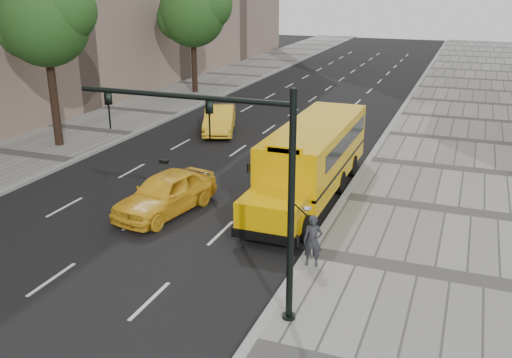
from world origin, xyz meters
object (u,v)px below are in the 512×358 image
(tree_b, at_px, (46,22))
(tree_c, at_px, (194,13))
(school_bus, at_px, (314,154))
(traffic_signal, at_px, (239,174))
(taxi_far, at_px, (220,120))
(pedestrian, at_px, (313,241))
(taxi_near, at_px, (166,193))

(tree_b, relative_size, tree_c, 1.01)
(tree_b, height_order, school_bus, tree_b)
(traffic_signal, bearing_deg, taxi_far, 116.10)
(school_bus, distance_m, taxi_far, 11.32)
(tree_b, relative_size, school_bus, 0.78)
(pedestrian, bearing_deg, traffic_signal, -118.31)
(pedestrian, bearing_deg, tree_c, 115.77)
(taxi_far, xyz_separation_m, pedestrian, (9.90, -14.66, 0.20))
(taxi_near, xyz_separation_m, taxi_far, (-3.21, 12.21, -0.03))
(tree_b, xyz_separation_m, school_bus, (14.91, -1.81, -4.95))
(tree_c, height_order, taxi_far, tree_c)
(tree_b, distance_m, traffic_signal, 19.69)
(tree_b, bearing_deg, tree_c, 89.96)
(tree_b, height_order, pedestrian, tree_b)
(school_bus, height_order, taxi_far, school_bus)
(tree_b, distance_m, school_bus, 15.82)
(pedestrian, xyz_separation_m, traffic_signal, (-1.17, -3.15, 3.10))
(tree_c, height_order, school_bus, tree_c)
(tree_b, height_order, taxi_near, tree_b)
(taxi_near, bearing_deg, taxi_far, 115.36)
(taxi_far, bearing_deg, traffic_signal, -84.35)
(traffic_signal, bearing_deg, taxi_near, 134.55)
(taxi_near, height_order, pedestrian, pedestrian)
(taxi_far, relative_size, traffic_signal, 0.75)
(taxi_far, xyz_separation_m, traffic_signal, (8.73, -17.81, 3.30))
(pedestrian, bearing_deg, taxi_near, 151.99)
(taxi_far, bearing_deg, pedestrian, -76.42)
(taxi_far, distance_m, traffic_signal, 20.11)
(tree_b, bearing_deg, taxi_near, -31.20)
(taxi_near, bearing_deg, tree_c, 124.53)
(taxi_far, bearing_deg, taxi_near, -95.72)
(taxi_near, relative_size, taxi_far, 1.01)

